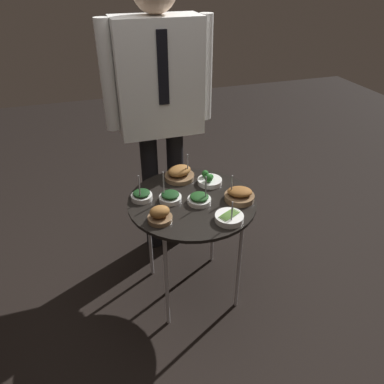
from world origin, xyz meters
name	(u,v)px	position (x,y,z in m)	size (l,w,h in m)	color
ground_plane	(192,288)	(0.00, 0.00, 0.00)	(8.00, 8.00, 0.00)	black
serving_cart	(192,207)	(0.00, 0.00, 0.62)	(0.69, 0.69, 0.67)	black
bowl_spinach_mid_right	(199,199)	(0.03, -0.04, 0.69)	(0.13, 0.13, 0.16)	white
bowl_broccoli_far_rim	(209,180)	(0.15, 0.13, 0.69)	(0.14, 0.14, 0.07)	white
bowl_roast_back_left	(160,215)	(-0.21, -0.13, 0.70)	(0.12, 0.12, 0.08)	brown
bowl_roast_front_center	(180,173)	(0.00, 0.24, 0.70)	(0.17, 0.17, 0.16)	brown
bowl_spinach_front_left	(142,196)	(-0.26, 0.09, 0.69)	(0.11, 0.11, 0.16)	white
bowl_asparagus_center	(229,218)	(0.12, -0.23, 0.69)	(0.14, 0.14, 0.14)	white
bowl_spinach_near_rim	(170,197)	(-0.11, 0.03, 0.69)	(0.12, 0.12, 0.17)	white
bowl_roast_front_right	(239,195)	(0.24, -0.08, 0.70)	(0.16, 0.16, 0.15)	brown
waiter_figure	(159,92)	(-0.04, 0.51, 1.11)	(0.65, 0.24, 1.76)	black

